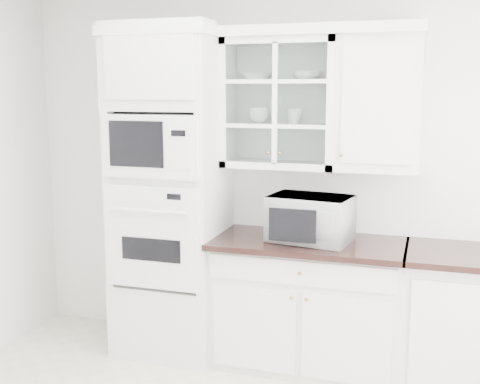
% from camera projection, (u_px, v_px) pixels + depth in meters
% --- Properties ---
extents(room_shell, '(4.00, 3.50, 2.70)m').
position_uv_depth(room_shell, '(222.00, 122.00, 3.14)').
color(room_shell, white).
rests_on(room_shell, ground).
extents(oven_column, '(0.76, 0.68, 2.40)m').
position_uv_depth(oven_column, '(171.00, 193.00, 4.39)').
color(oven_column, white).
rests_on(oven_column, ground).
extents(base_cabinet_run, '(1.32, 0.67, 0.92)m').
position_uv_depth(base_cabinet_run, '(308.00, 303.00, 4.24)').
color(base_cabinet_run, white).
rests_on(base_cabinet_run, ground).
extents(extra_base_cabinet, '(0.72, 0.67, 0.92)m').
position_uv_depth(extra_base_cabinet, '(459.00, 319.00, 3.94)').
color(extra_base_cabinet, white).
rests_on(extra_base_cabinet, ground).
extents(upper_cabinet_glass, '(0.80, 0.33, 0.90)m').
position_uv_depth(upper_cabinet_glass, '(281.00, 103.00, 4.21)').
color(upper_cabinet_glass, white).
rests_on(upper_cabinet_glass, room_shell).
extents(upper_cabinet_solid, '(0.55, 0.33, 0.90)m').
position_uv_depth(upper_cabinet_solid, '(379.00, 104.00, 4.01)').
color(upper_cabinet_solid, white).
rests_on(upper_cabinet_solid, room_shell).
extents(crown_molding, '(2.14, 0.38, 0.07)m').
position_uv_depth(crown_molding, '(266.00, 32.00, 4.14)').
color(crown_molding, white).
rests_on(crown_molding, room_shell).
extents(countertop_microwave, '(0.61, 0.53, 0.31)m').
position_uv_depth(countertop_microwave, '(311.00, 218.00, 4.12)').
color(countertop_microwave, white).
rests_on(countertop_microwave, base_cabinet_run).
extents(bowl_a, '(0.23, 0.23, 0.05)m').
position_uv_depth(bowl_a, '(257.00, 77.00, 4.22)').
color(bowl_a, white).
rests_on(bowl_a, upper_cabinet_glass).
extents(bowl_b, '(0.20, 0.20, 0.06)m').
position_uv_depth(bowl_b, '(306.00, 76.00, 4.14)').
color(bowl_b, white).
rests_on(bowl_b, upper_cabinet_glass).
extents(cup_a, '(0.17, 0.17, 0.11)m').
position_uv_depth(cup_a, '(259.00, 115.00, 4.26)').
color(cup_a, white).
rests_on(cup_a, upper_cabinet_glass).
extents(cup_b, '(0.14, 0.14, 0.11)m').
position_uv_depth(cup_b, '(294.00, 116.00, 4.19)').
color(cup_b, white).
rests_on(cup_b, upper_cabinet_glass).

